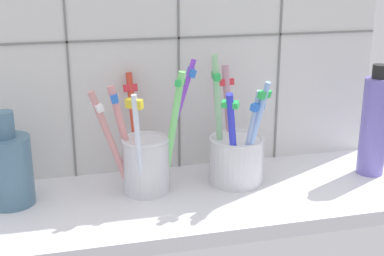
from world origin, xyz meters
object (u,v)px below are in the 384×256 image
object	(u,v)px
toothbrush_cup_right	(236,154)
ceramic_vase	(8,168)
toothbrush_cup_left	(145,157)
soap_bottle	(374,125)

from	to	relation	value
toothbrush_cup_right	ceramic_vase	world-z (taller)	toothbrush_cup_right
ceramic_vase	toothbrush_cup_left	bearing A→B (deg)	-1.32
toothbrush_cup_left	ceramic_vase	world-z (taller)	toothbrush_cup_left
toothbrush_cup_left	ceramic_vase	xyz separation A→B (cm)	(-18.07, 0.42, 0.04)
ceramic_vase	soap_bottle	world-z (taller)	soap_bottle
toothbrush_cup_left	toothbrush_cup_right	xyz separation A→B (cm)	(13.20, -0.17, -0.68)
toothbrush_cup_left	toothbrush_cup_right	world-z (taller)	toothbrush_cup_right
toothbrush_cup_right	ceramic_vase	size ratio (longest dim) A/B	1.47
toothbrush_cup_left	toothbrush_cup_right	bearing A→B (deg)	-0.72
soap_bottle	ceramic_vase	bearing A→B (deg)	177.46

